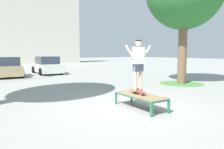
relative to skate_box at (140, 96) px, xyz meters
The scene contains 7 objects.
ground_plane 0.65m from the skate_box, 117.94° to the left, with size 120.00×120.00×0.00m, color #999993.
skate_box is the anchor object (origin of this frame).
skateboard 0.18m from the skate_box, 83.89° to the left, with size 0.37×0.82×0.09m.
skater 1.13m from the skate_box, 83.81° to the left, with size 0.99×0.35×1.69m.
grass_patch_near_right 6.47m from the skate_box, 22.15° to the left, with size 2.51×2.51×0.01m, color #47893D.
car_tan 12.87m from the skate_box, 95.65° to the left, with size 2.25×4.36×1.50m.
car_white 13.30m from the skate_box, 81.38° to the left, with size 2.24×4.35×1.50m.
Camera 1 is at (-4.75, -5.26, 1.83)m, focal length 34.09 mm.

